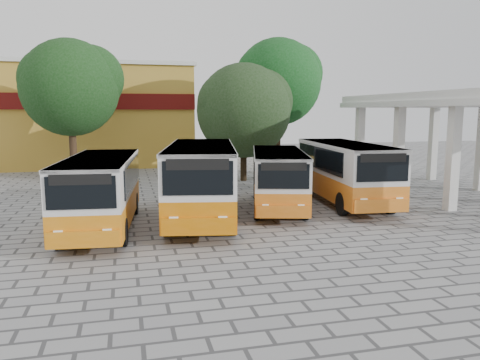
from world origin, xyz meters
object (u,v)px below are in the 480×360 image
object	(u,v)px
bus_centre_right	(278,175)
bus_far_right	(345,169)
bus_far_left	(101,188)
bus_centre_left	(201,176)

from	to	relation	value
bus_centre_right	bus_far_right	distance (m)	3.56
bus_far_left	bus_centre_left	size ratio (longest dim) A/B	0.87
bus_far_right	bus_centre_left	bearing A→B (deg)	-162.11
bus_centre_left	bus_centre_right	xyz separation A→B (m)	(3.79, 1.29, -0.25)
bus_far_left	bus_centre_left	bearing A→B (deg)	17.53
bus_far_left	bus_far_right	world-z (taller)	bus_far_right
bus_centre_left	bus_far_right	world-z (taller)	bus_centre_left
bus_far_left	bus_centre_right	xyz separation A→B (m)	(7.79, 2.13, -0.05)
bus_far_right	bus_centre_right	bearing A→B (deg)	-169.27
bus_centre_left	bus_far_right	distance (m)	7.51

